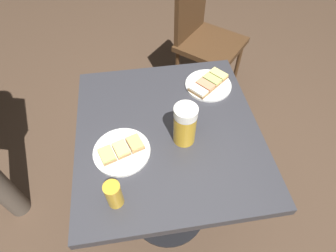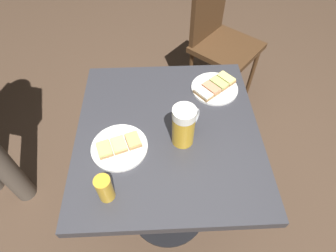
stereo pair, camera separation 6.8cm
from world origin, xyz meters
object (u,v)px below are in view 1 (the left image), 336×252
(beer_mug, at_px, (186,124))
(beer_glass_small, at_px, (114,194))
(cafe_chair, at_px, (203,33))
(plate_near, at_px, (122,151))
(plate_far, at_px, (208,84))

(beer_mug, bearing_deg, beer_glass_small, 39.04)
(beer_mug, xyz_separation_m, cafe_chair, (-0.32, -0.96, -0.29))
(plate_near, height_order, beer_glass_small, beer_glass_small)
(plate_far, height_order, beer_mug, beer_mug)
(plate_far, xyz_separation_m, beer_mug, (0.15, 0.25, 0.07))
(cafe_chair, bearing_deg, beer_mug, 24.09)
(beer_mug, distance_m, beer_glass_small, 0.33)
(beer_glass_small, bearing_deg, cafe_chair, -116.14)
(plate_far, relative_size, beer_mug, 1.21)
(cafe_chair, bearing_deg, plate_far, 29.14)
(beer_mug, distance_m, cafe_chair, 1.06)
(plate_near, relative_size, plate_far, 1.02)
(plate_near, bearing_deg, beer_mug, -173.20)
(plate_far, distance_m, beer_mug, 0.30)
(plate_near, height_order, cafe_chair, cafe_chair)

